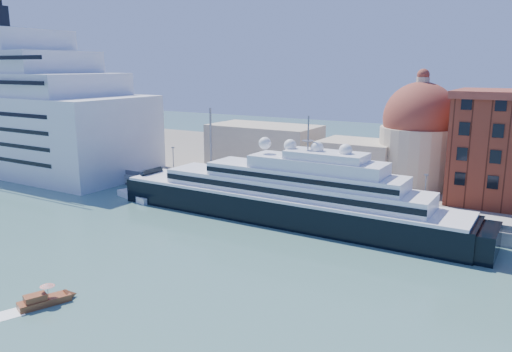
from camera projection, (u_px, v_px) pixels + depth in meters
The scene contains 9 objects.
ground at pixel (192, 251), 82.44m from camera, with size 400.00×400.00×0.00m, color #3C6763.
quay at pixel (287, 198), 110.57m from camera, with size 180.00×10.00×2.50m, color gray.
land at pixel (353, 168), 144.87m from camera, with size 260.00×72.00×2.00m, color slate.
quay_fence at pixel (278, 195), 106.41m from camera, with size 180.00×0.10×1.20m, color slate.
superyacht at pixel (271, 198), 99.70m from camera, with size 82.24×11.40×24.58m.
service_barge at pixel (138, 196), 114.81m from camera, with size 12.51×7.00×2.67m.
water_taxi at pixel (43, 300), 63.82m from camera, with size 4.24×6.64×3.00m.
church at pixel (354, 144), 125.06m from camera, with size 66.00×18.00×25.50m.
lamp_posts at pixel (235, 156), 113.67m from camera, with size 120.80×2.40×18.00m.
Camera 1 is at (49.35, -61.06, 30.02)m, focal length 35.00 mm.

